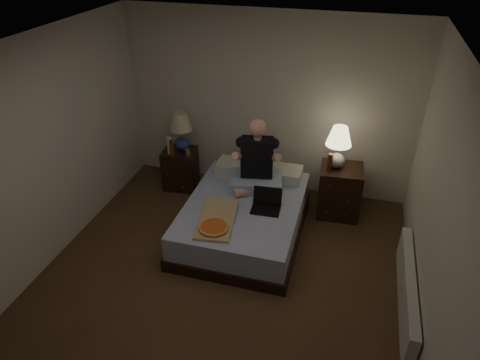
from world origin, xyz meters
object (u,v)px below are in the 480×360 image
(beer_bottle_left, at_px, (172,148))
(pizza_box, at_px, (214,228))
(bed, at_px, (244,218))
(lamp_left, at_px, (181,132))
(water_bottle, at_px, (170,146))
(soda_can, at_px, (188,152))
(radiator, at_px, (407,290))
(nightstand_right, at_px, (339,191))
(beer_bottle_right, at_px, (330,162))
(nightstand_left, at_px, (180,169))
(person, at_px, (257,156))
(laptop, at_px, (266,202))
(lamp_right, at_px, (338,148))

(beer_bottle_left, distance_m, pizza_box, 1.66)
(bed, distance_m, pizza_box, 0.70)
(lamp_left, bearing_deg, beer_bottle_left, -108.87)
(water_bottle, bearing_deg, pizza_box, -50.32)
(soda_can, relative_size, radiator, 0.06)
(nightstand_right, relative_size, pizza_box, 0.92)
(lamp_left, height_order, water_bottle, lamp_left)
(beer_bottle_left, height_order, radiator, beer_bottle_left)
(bed, height_order, lamp_left, lamp_left)
(nightstand_right, bearing_deg, soda_can, 176.88)
(bed, relative_size, beer_bottle_right, 7.92)
(lamp_left, height_order, beer_bottle_left, lamp_left)
(bed, distance_m, beer_bottle_left, 1.46)
(nightstand_left, xyz_separation_m, nightstand_right, (2.29, -0.06, 0.05))
(person, bearing_deg, laptop, -74.33)
(soda_can, bearing_deg, nightstand_right, 1.33)
(nightstand_right, height_order, radiator, nightstand_right)
(person, height_order, radiator, person)
(nightstand_left, bearing_deg, water_bottle, -132.89)
(lamp_right, xyz_separation_m, pizza_box, (-1.18, -1.39, -0.48))
(beer_bottle_left, distance_m, radiator, 3.45)
(soda_can, distance_m, beer_bottle_left, 0.23)
(bed, relative_size, radiator, 1.14)
(water_bottle, height_order, soda_can, water_bottle)
(person, bearing_deg, nightstand_left, 149.95)
(person, height_order, pizza_box, person)
(soda_can, height_order, beer_bottle_left, beer_bottle_left)
(water_bottle, bearing_deg, soda_can, 1.99)
(lamp_right, bearing_deg, lamp_left, 177.63)
(lamp_left, distance_m, radiator, 3.50)
(laptop, bearing_deg, pizza_box, -133.92)
(beer_bottle_left, bearing_deg, nightstand_right, 2.54)
(nightstand_right, relative_size, soda_can, 6.96)
(nightstand_right, bearing_deg, beer_bottle_left, 178.09)
(nightstand_right, xyz_separation_m, lamp_left, (-2.25, 0.10, 0.53))
(nightstand_left, distance_m, pizza_box, 1.76)
(bed, bearing_deg, water_bottle, 150.89)
(soda_can, relative_size, pizza_box, 0.13)
(pizza_box, distance_m, radiator, 2.11)
(water_bottle, relative_size, laptop, 0.74)
(beer_bottle_right, xyz_separation_m, radiator, (0.98, -1.36, -0.61))
(person, bearing_deg, pizza_box, -114.26)
(laptop, bearing_deg, lamp_left, 143.87)
(nightstand_left, relative_size, beer_bottle_left, 2.58)
(nightstand_left, distance_m, water_bottle, 0.44)
(lamp_left, xyz_separation_m, water_bottle, (-0.12, -0.16, -0.16))
(soda_can, relative_size, beer_bottle_right, 0.43)
(nightstand_left, distance_m, nightstand_right, 2.29)
(pizza_box, xyz_separation_m, radiator, (2.09, -0.07, -0.30))
(lamp_left, xyz_separation_m, radiator, (3.06, -1.55, -0.67))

